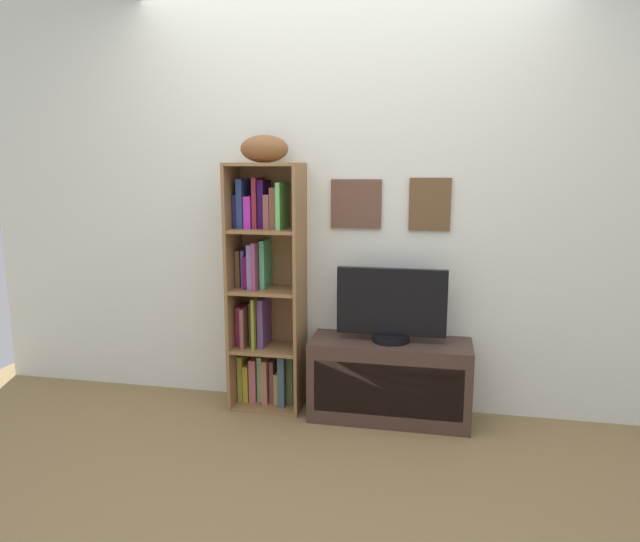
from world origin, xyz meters
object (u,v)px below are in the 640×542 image
Objects in this scene: football at (264,149)px; tv_stand at (390,380)px; bookshelf at (265,294)px; television at (391,306)px.

tv_stand is (0.77, -0.03, -1.36)m from football.
bookshelf reaches higher than television.
football is 0.30× the size of tv_stand.
tv_stand is at bearing -2.40° from football.
football is 0.44× the size of television.
television is (-0.00, 0.00, 0.45)m from tv_stand.
football is 1.19m from television.
tv_stand is 1.48× the size of television.
tv_stand is at bearing -4.92° from bookshelf.
tv_stand is 0.45m from television.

